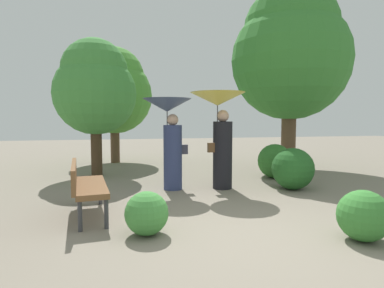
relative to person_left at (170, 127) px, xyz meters
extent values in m
plane|color=gray|center=(0.59, -2.99, -1.32)|extent=(40.00, 40.00, 0.00)
cylinder|color=navy|center=(0.06, 0.01, -0.64)|extent=(0.39, 0.39, 1.36)
sphere|color=tan|center=(0.06, 0.01, 0.16)|extent=(0.24, 0.24, 0.24)
cylinder|color=#333338|center=(-0.05, -0.01, -0.05)|extent=(0.02, 0.02, 0.75)
cone|color=#38476B|center=(-0.05, -0.01, 0.46)|extent=(1.02, 1.02, 0.28)
cube|color=#333342|center=(0.32, 0.03, -0.47)|extent=(0.14, 0.10, 0.20)
cylinder|color=black|center=(1.12, -0.14, -0.60)|extent=(0.41, 0.41, 1.44)
sphere|color=tan|center=(1.12, -0.14, 0.24)|extent=(0.26, 0.26, 0.26)
cylinder|color=#333338|center=(1.00, -0.15, 0.04)|extent=(0.02, 0.02, 0.83)
cone|color=#D8C64C|center=(1.00, -0.15, 0.59)|extent=(1.16, 1.16, 0.28)
cube|color=brown|center=(0.86, -0.16, -0.43)|extent=(0.14, 0.10, 0.20)
cylinder|color=#38383D|center=(-1.21, -2.24, -1.10)|extent=(0.06, 0.06, 0.44)
cylinder|color=#38383D|center=(-1.55, -2.28, -1.10)|extent=(0.06, 0.06, 0.44)
cylinder|color=#38383D|center=(-1.37, -0.91, -1.10)|extent=(0.06, 0.06, 0.44)
cylinder|color=#38383D|center=(-1.71, -0.95, -1.10)|extent=(0.06, 0.06, 0.44)
cube|color=brown|center=(-1.46, -1.59, -0.86)|extent=(0.62, 1.54, 0.08)
cube|color=brown|center=(-1.70, -1.62, -0.66)|extent=(0.24, 1.50, 0.35)
cylinder|color=#42301E|center=(-1.63, 2.07, 0.11)|extent=(0.29, 0.29, 2.85)
sphere|color=#428C3D|center=(-1.63, 2.07, 0.82)|extent=(2.11, 2.11, 2.11)
sphere|color=#428C3D|center=(-1.63, 2.07, 1.39)|extent=(1.69, 1.69, 1.69)
cylinder|color=brown|center=(3.86, 2.02, 0.80)|extent=(0.42, 0.42, 4.23)
sphere|color=#387F33|center=(3.86, 2.02, 1.85)|extent=(3.42, 3.42, 3.42)
sphere|color=#387F33|center=(3.86, 2.02, 2.70)|extent=(2.73, 2.73, 2.73)
cylinder|color=brown|center=(-1.19, 4.56, 0.19)|extent=(0.30, 0.30, 3.02)
sphere|color=#4C9338|center=(-1.19, 4.56, 0.94)|extent=(2.54, 2.54, 2.54)
sphere|color=#4C9338|center=(-1.19, 4.56, 1.55)|extent=(2.03, 2.03, 2.03)
sphere|color=#428C3D|center=(-0.70, -2.59, -1.03)|extent=(0.57, 0.57, 0.57)
sphere|color=#2D6B28|center=(2.79, 0.73, -0.89)|extent=(0.86, 0.86, 0.86)
sphere|color=#387F33|center=(1.89, -3.37, -1.00)|extent=(0.63, 0.63, 0.63)
sphere|color=#235B23|center=(2.54, -0.56, -0.88)|extent=(0.88, 0.88, 0.88)
camera|label=1|loc=(-1.01, -6.69, 0.19)|focal=30.18mm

